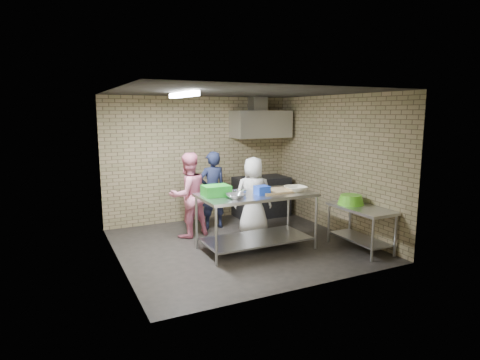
% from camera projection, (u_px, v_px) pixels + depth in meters
% --- Properties ---
extents(floor, '(4.20, 4.20, 0.00)m').
position_uv_depth(floor, '(240.00, 245.00, 7.21)').
color(floor, black).
rests_on(floor, ground).
extents(ceiling, '(4.20, 4.20, 0.00)m').
position_uv_depth(ceiling, '(240.00, 92.00, 6.76)').
color(ceiling, black).
rests_on(ceiling, ground).
extents(back_wall, '(4.20, 0.06, 2.70)m').
position_uv_depth(back_wall, '(200.00, 159.00, 8.76)').
color(back_wall, '#917D5A').
rests_on(back_wall, ground).
extents(front_wall, '(4.20, 0.06, 2.70)m').
position_uv_depth(front_wall, '(307.00, 191.00, 5.21)').
color(front_wall, '#917D5A').
rests_on(front_wall, ground).
extents(left_wall, '(0.06, 4.00, 2.70)m').
position_uv_depth(left_wall, '(116.00, 180.00, 6.08)').
color(left_wall, '#917D5A').
rests_on(left_wall, ground).
extents(right_wall, '(0.06, 4.00, 2.70)m').
position_uv_depth(right_wall, '(335.00, 164.00, 7.89)').
color(right_wall, '#917D5A').
rests_on(right_wall, ground).
extents(prep_table, '(1.98, 0.99, 0.99)m').
position_uv_depth(prep_table, '(256.00, 221.00, 6.93)').
color(prep_table, '#B3B5BA').
rests_on(prep_table, floor).
extents(side_counter, '(0.60, 1.20, 0.75)m').
position_uv_depth(side_counter, '(360.00, 228.00, 6.95)').
color(side_counter, silver).
rests_on(side_counter, floor).
extents(stove, '(1.20, 0.70, 0.90)m').
position_uv_depth(stove, '(261.00, 197.00, 9.18)').
color(stove, black).
rests_on(stove, floor).
extents(range_hood, '(1.30, 0.60, 0.60)m').
position_uv_depth(range_hood, '(261.00, 124.00, 8.95)').
color(range_hood, silver).
rests_on(range_hood, back_wall).
extents(hood_duct, '(0.35, 0.30, 0.30)m').
position_uv_depth(hood_duct, '(258.00, 104.00, 9.01)').
color(hood_duct, '#A5A8AD').
rests_on(hood_duct, back_wall).
extents(wall_shelf, '(0.80, 0.20, 0.04)m').
position_uv_depth(wall_shelf, '(268.00, 132.00, 9.28)').
color(wall_shelf, '#3F2B19').
rests_on(wall_shelf, back_wall).
extents(fluorescent_fixture, '(0.10, 1.25, 0.08)m').
position_uv_depth(fluorescent_fixture, '(183.00, 95.00, 6.34)').
color(fluorescent_fixture, white).
rests_on(fluorescent_fixture, ceiling).
extents(green_crate, '(0.44, 0.33, 0.18)m').
position_uv_depth(green_crate, '(216.00, 191.00, 6.64)').
color(green_crate, '#1B9623').
rests_on(green_crate, prep_table).
extents(blue_tub, '(0.22, 0.22, 0.14)m').
position_uv_depth(blue_tub, '(262.00, 190.00, 6.77)').
color(blue_tub, blue).
rests_on(blue_tub, prep_table).
extents(cutting_board, '(0.60, 0.46, 0.03)m').
position_uv_depth(cutting_board, '(275.00, 191.00, 6.98)').
color(cutting_board, tan).
rests_on(cutting_board, prep_table).
extents(mixing_bowl_a, '(0.32, 0.32, 0.08)m').
position_uv_depth(mixing_bowl_a, '(235.00, 196.00, 6.45)').
color(mixing_bowl_a, silver).
rests_on(mixing_bowl_a, prep_table).
extents(mixing_bowl_b, '(0.25, 0.25, 0.07)m').
position_uv_depth(mixing_bowl_b, '(240.00, 192.00, 6.76)').
color(mixing_bowl_b, silver).
rests_on(mixing_bowl_b, prep_table).
extents(ceramic_bowl, '(0.40, 0.40, 0.09)m').
position_uv_depth(ceramic_bowl, '(296.00, 189.00, 7.01)').
color(ceramic_bowl, '#F0E6C0').
rests_on(ceramic_bowl, prep_table).
extents(green_basin, '(0.46, 0.46, 0.17)m').
position_uv_depth(green_basin, '(351.00, 199.00, 7.09)').
color(green_basin, '#59C626').
rests_on(green_basin, side_counter).
extents(bottle_red, '(0.07, 0.07, 0.18)m').
position_uv_depth(bottle_red, '(259.00, 127.00, 9.15)').
color(bottle_red, '#B22619').
rests_on(bottle_red, wall_shelf).
extents(man_navy, '(0.58, 0.39, 1.59)m').
position_uv_depth(man_navy, '(212.00, 190.00, 8.14)').
color(man_navy, '#151935').
rests_on(man_navy, floor).
extents(woman_pink, '(0.91, 0.78, 1.62)m').
position_uv_depth(woman_pink, '(188.00, 195.00, 7.59)').
color(woman_pink, pink).
rests_on(woman_pink, floor).
extents(woman_white, '(0.87, 0.73, 1.52)m').
position_uv_depth(woman_white, '(254.00, 195.00, 7.81)').
color(woman_white, white).
rests_on(woman_white, floor).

